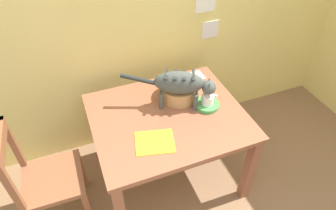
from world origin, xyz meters
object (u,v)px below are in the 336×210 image
Objects in this scene: cat at (181,84)px; coffee_mug at (208,99)px; saucer_bowl at (207,105)px; magazine at (155,142)px; wooden_chair_near at (46,179)px; dining_table at (168,124)px; wicker_basket at (179,90)px; book_stack at (193,79)px.

cat reaches higher than coffee_mug.
saucer_bowl is at bearing 180.00° from coffee_mug.
magazine is 0.83m from wooden_chair_near.
wicker_basket is at bearing 47.24° from dining_table.
cat is 0.70× the size of wooden_chair_near.
cat is 3.45× the size of saucer_bowl.
book_stack is at bearing 85.44° from coffee_mug.
book_stack is at bearing 84.92° from saucer_bowl.
wicker_basket reaches higher than dining_table.
dining_table is 1.22× the size of wooden_chair_near.
book_stack is 1.36m from wooden_chair_near.
dining_table is at bearing -138.24° from book_stack.
coffee_mug is at bearing -2.95° from dining_table.
saucer_bowl is 0.05m from coffee_mug.
magazine is (-0.50, -0.20, -0.07)m from coffee_mug.
saucer_bowl reaches higher than dining_table.
dining_table is 3.60× the size of wicker_basket.
wicker_basket is at bearing 129.15° from coffee_mug.
coffee_mug is 0.54m from magazine.
dining_table is 6.02× the size of saucer_bowl.
saucer_bowl is (0.31, -0.02, 0.11)m from dining_table.
coffee_mug is 0.51× the size of magazine.
cat is 2.07× the size of wicker_basket.
wooden_chair_near is at bearing -178.43° from dining_table.
cat is at bearing 27.80° from dining_table.
coffee_mug is at bearing 92.03° from wooden_chair_near.
book_stack is (0.52, 0.52, 0.03)m from magazine.
coffee_mug is 0.25m from wicker_basket.
coffee_mug is 0.71× the size of book_stack.
dining_table is 0.33m from saucer_bowl.
cat is 4.82× the size of coffee_mug.
wooden_chair_near reaches higher than magazine.
cat reaches higher than wicker_basket.
cat is at bearing -106.65° from wicker_basket.
dining_table is at bearing 63.73° from magazine.
coffee_mug reaches higher than saucer_bowl.
wooden_chair_near is (-1.07, -0.09, -0.48)m from cat.
dining_table is at bearing -37.51° from cat.
magazine is at bearing 77.52° from wooden_chair_near.
saucer_bowl is at bearing -51.39° from wicker_basket.
coffee_mug reaches higher than book_stack.
wicker_basket is (0.03, 0.11, -0.14)m from cat.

